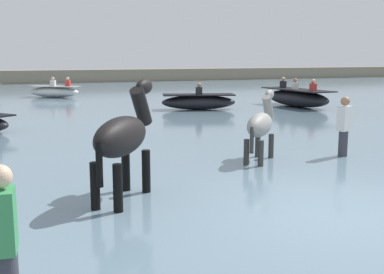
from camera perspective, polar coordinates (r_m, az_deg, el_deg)
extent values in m
plane|color=#666051|center=(7.29, 17.11, -10.91)|extent=(120.00, 120.00, 0.00)
cube|color=slate|center=(16.11, -5.11, 1.22)|extent=(90.00, 90.00, 0.32)
ellipsoid|color=gray|center=(10.06, 8.03, 1.45)|extent=(1.16, 1.19, 0.50)
cylinder|color=#31312F|center=(10.63, 7.77, -1.77)|extent=(0.12, 0.12, 0.84)
cylinder|color=#31312F|center=(10.56, 9.33, -1.89)|extent=(0.12, 0.12, 0.84)
cylinder|color=#31312F|center=(9.81, 6.45, -2.70)|extent=(0.12, 0.12, 0.84)
cylinder|color=#31312F|center=(9.73, 8.13, -2.84)|extent=(0.12, 0.12, 0.84)
cylinder|color=gray|center=(10.65, 8.97, 3.56)|extent=(0.46, 0.46, 0.57)
ellipsoid|color=gray|center=(10.75, 9.17, 5.01)|extent=(0.42, 0.43, 0.21)
cylinder|color=#31312F|center=(9.54, 7.09, -0.37)|extent=(0.08, 0.08, 0.53)
ellipsoid|color=black|center=(7.28, -8.40, 0.07)|extent=(1.32, 1.49, 0.60)
cylinder|color=black|center=(7.98, -7.82, -4.97)|extent=(0.14, 0.14, 1.01)
cylinder|color=black|center=(7.84, -5.44, -5.18)|extent=(0.14, 0.14, 1.01)
cylinder|color=black|center=(7.09, -11.37, -6.96)|extent=(0.14, 0.14, 1.01)
cylinder|color=black|center=(6.93, -8.75, -7.26)|extent=(0.14, 0.14, 1.01)
cylinder|color=black|center=(7.94, -6.05, 3.64)|extent=(0.52, 0.58, 0.68)
ellipsoid|color=black|center=(8.05, -5.68, 5.97)|extent=(0.48, 0.53, 0.26)
cylinder|color=black|center=(6.71, -10.93, -3.21)|extent=(0.10, 0.10, 0.64)
ellipsoid|color=black|center=(21.40, 12.33, 4.51)|extent=(1.67, 3.88, 0.71)
cube|color=black|center=(21.38, 12.37, 5.51)|extent=(1.61, 3.73, 0.04)
cube|color=red|center=(20.53, 14.15, 5.75)|extent=(0.21, 0.28, 0.30)
sphere|color=tan|center=(20.51, 14.18, 6.42)|extent=(0.18, 0.18, 0.18)
cube|color=white|center=(21.28, 12.11, 5.96)|extent=(0.21, 0.28, 0.30)
sphere|color=#A37556|center=(21.27, 12.13, 6.60)|extent=(0.18, 0.18, 0.18)
cube|color=#232328|center=(22.21, 10.74, 6.15)|extent=(0.21, 0.28, 0.30)
sphere|color=tan|center=(22.20, 10.76, 6.77)|extent=(0.18, 0.18, 0.18)
ellipsoid|color=black|center=(19.74, 0.78, 4.13)|extent=(3.20, 1.85, 0.59)
cube|color=black|center=(19.71, 0.78, 5.04)|extent=(3.07, 1.78, 0.04)
cube|color=#232328|center=(19.55, 0.83, 5.50)|extent=(0.30, 0.24, 0.30)
sphere|color=#A37556|center=(19.53, 0.83, 6.20)|extent=(0.18, 0.18, 0.18)
ellipsoid|color=silver|center=(26.59, -16.01, 5.15)|extent=(2.87, 2.32, 0.55)
cube|color=gray|center=(26.57, -16.04, 5.79)|extent=(2.75, 2.23, 0.04)
cube|color=red|center=(26.27, -14.50, 6.19)|extent=(0.32, 0.29, 0.30)
sphere|color=beige|center=(26.26, -14.52, 6.71)|extent=(0.18, 0.18, 0.18)
cube|color=white|center=(26.48, -16.15, 6.14)|extent=(0.32, 0.29, 0.30)
sphere|color=beige|center=(26.47, -16.17, 6.66)|extent=(0.18, 0.18, 0.18)
cube|color=#388E51|center=(4.35, -21.50, -9.24)|extent=(0.23, 0.34, 0.54)
sphere|color=beige|center=(4.25, -21.81, -4.37)|extent=(0.20, 0.20, 0.20)
cylinder|color=#383842|center=(11.11, 17.42, -1.53)|extent=(0.20, 0.20, 0.88)
cube|color=white|center=(11.00, 17.60, 2.10)|extent=(0.37, 0.31, 0.54)
sphere|color=#A37556|center=(10.96, 17.71, 4.07)|extent=(0.20, 0.20, 0.20)
cube|color=gray|center=(41.14, -14.85, 6.77)|extent=(80.00, 2.40, 1.34)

